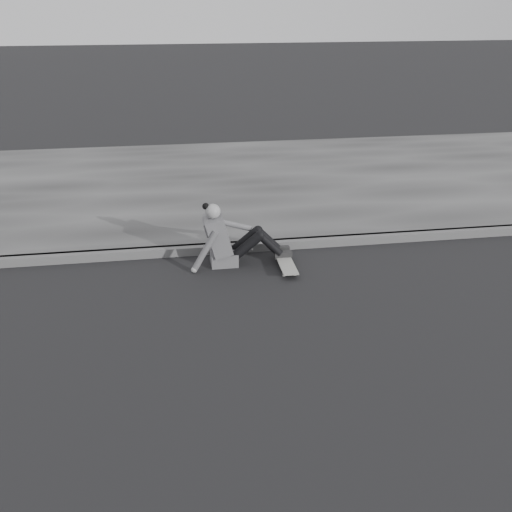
{
  "coord_description": "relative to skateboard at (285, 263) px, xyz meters",
  "views": [
    {
      "loc": [
        -3.88,
        -4.79,
        3.34
      ],
      "look_at": [
        -2.93,
        1.29,
        0.5
      ],
      "focal_mm": 40.0,
      "sensor_mm": 36.0,
      "label": 1
    }
  ],
  "objects": [
    {
      "name": "curb",
      "position": [
        2.43,
        0.64,
        -0.01
      ],
      "size": [
        24.0,
        0.16,
        0.12
      ],
      "primitive_type": "cube",
      "color": "#4F4F4F",
      "rests_on": "ground"
    },
    {
      "name": "sidewalk",
      "position": [
        2.43,
        3.66,
        -0.01
      ],
      "size": [
        24.0,
        6.0,
        0.12
      ],
      "primitive_type": "cube",
      "color": "#3D3D3D",
      "rests_on": "ground"
    },
    {
      "name": "skateboard",
      "position": [
        0.0,
        0.0,
        0.0
      ],
      "size": [
        0.2,
        0.78,
        0.09
      ],
      "color": "gray",
      "rests_on": "ground"
    },
    {
      "name": "seated_woman",
      "position": [
        -0.73,
        0.25,
        0.29
      ],
      "size": [
        1.38,
        0.46,
        0.88
      ],
      "color": "#535356",
      "rests_on": "ground"
    }
  ]
}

